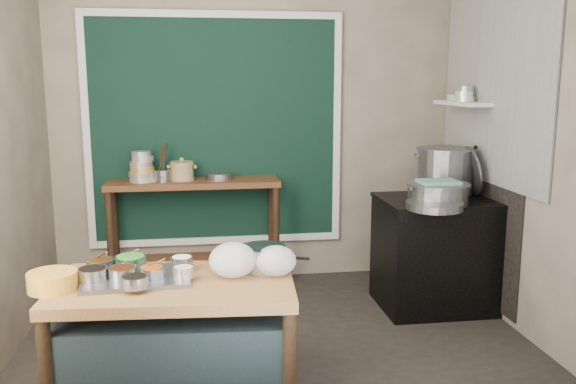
{
  "coord_description": "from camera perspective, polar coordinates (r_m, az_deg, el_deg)",
  "views": [
    {
      "loc": [
        -0.51,
        -3.87,
        1.81
      ],
      "look_at": [
        0.11,
        0.25,
        1.02
      ],
      "focal_mm": 38.0,
      "sensor_mm": 36.0,
      "label": 1
    }
  ],
  "objects": [
    {
      "name": "floor",
      "position": [
        4.31,
        -0.94,
        -14.29
      ],
      "size": [
        3.5,
        3.0,
        0.02
      ],
      "primitive_type": "cube",
      "color": "black",
      "rests_on": "ground"
    },
    {
      "name": "back_wall",
      "position": [
        5.42,
        -3.12,
        6.35
      ],
      "size": [
        3.5,
        0.02,
        2.8
      ],
      "primitive_type": "cube",
      "color": "gray",
      "rests_on": "floor"
    },
    {
      "name": "right_wall",
      "position": [
        4.51,
        21.85,
        4.73
      ],
      "size": [
        0.02,
        3.0,
        2.8
      ],
      "primitive_type": "cube",
      "color": "gray",
      "rests_on": "floor"
    },
    {
      "name": "curtain_panel",
      "position": [
        5.36,
        -6.82,
        5.71
      ],
      "size": [
        2.1,
        0.02,
        1.9
      ],
      "primitive_type": "cube",
      "color": "black",
      "rests_on": "back_wall"
    },
    {
      "name": "curtain_frame",
      "position": [
        5.35,
        -6.82,
        5.7
      ],
      "size": [
        2.22,
        0.03,
        2.02
      ],
      "primitive_type": null,
      "color": "beige",
      "rests_on": "back_wall"
    },
    {
      "name": "tile_panel",
      "position": [
        4.96,
        18.73,
        10.62
      ],
      "size": [
        0.02,
        1.7,
        1.7
      ],
      "primitive_type": "cube",
      "color": "#B2B2AA",
      "rests_on": "right_wall"
    },
    {
      "name": "soot_patch",
      "position": [
        5.17,
        17.52,
        -2.19
      ],
      "size": [
        0.01,
        1.3,
        1.3
      ],
      "primitive_type": "cube",
      "color": "black",
      "rests_on": "right_wall"
    },
    {
      "name": "wall_shelf",
      "position": [
        5.19,
        16.01,
        7.98
      ],
      "size": [
        0.22,
        0.7,
        0.03
      ],
      "primitive_type": "cube",
      "color": "beige",
      "rests_on": "right_wall"
    },
    {
      "name": "prep_table",
      "position": [
        3.44,
        -10.36,
        -14.15
      ],
      "size": [
        1.3,
        0.81,
        0.75
      ],
      "primitive_type": "cube",
      "rotation": [
        0.0,
        0.0,
        -0.07
      ],
      "color": "olive",
      "rests_on": "floor"
    },
    {
      "name": "back_counter",
      "position": [
        5.32,
        -8.7,
        -3.95
      ],
      "size": [
        1.45,
        0.4,
        0.95
      ],
      "primitive_type": "cube",
      "color": "#512F17",
      "rests_on": "floor"
    },
    {
      "name": "stove_block",
      "position": [
        4.99,
        13.8,
        -5.71
      ],
      "size": [
        0.9,
        0.68,
        0.85
      ],
      "primitive_type": "cube",
      "color": "black",
      "rests_on": "floor"
    },
    {
      "name": "stove_top",
      "position": [
        4.89,
        14.02,
        -0.76
      ],
      "size": [
        0.92,
        0.69,
        0.03
      ],
      "primitive_type": "cube",
      "color": "black",
      "rests_on": "stove_block"
    },
    {
      "name": "condiment_tray",
      "position": [
        3.36,
        -14.0,
        -7.78
      ],
      "size": [
        0.58,
        0.43,
        0.02
      ],
      "primitive_type": "cube",
      "rotation": [
        0.0,
        0.0,
        0.06
      ],
      "color": "gray",
      "rests_on": "prep_table"
    },
    {
      "name": "condiment_bowls",
      "position": [
        3.36,
        -14.53,
        -7.03
      ],
      "size": [
        0.6,
        0.47,
        0.07
      ],
      "color": "gray",
      "rests_on": "condiment_tray"
    },
    {
      "name": "yellow_basin",
      "position": [
        3.32,
        -21.18,
        -7.77
      ],
      "size": [
        0.32,
        0.32,
        0.1
      ],
      "primitive_type": "cylinder",
      "rotation": [
        0.0,
        0.0,
        -0.37
      ],
      "color": "gold",
      "rests_on": "prep_table"
    },
    {
      "name": "saucepan",
      "position": [
        3.39,
        -2.34,
        -6.24
      ],
      "size": [
        0.34,
        0.34,
        0.14
      ],
      "primitive_type": null,
      "rotation": [
        0.0,
        0.0,
        -0.37
      ],
      "color": "gray",
      "rests_on": "prep_table"
    },
    {
      "name": "plastic_bag_a",
      "position": [
        3.29,
        -5.19,
        -6.35
      ],
      "size": [
        0.32,
        0.3,
        0.19
      ],
      "primitive_type": "ellipsoid",
      "rotation": [
        0.0,
        0.0,
        0.41
      ],
      "color": "white",
      "rests_on": "prep_table"
    },
    {
      "name": "plastic_bag_b",
      "position": [
        3.3,
        -1.15,
        -6.46
      ],
      "size": [
        0.25,
        0.22,
        0.17
      ],
      "primitive_type": "ellipsoid",
      "rotation": [
        0.0,
        0.0,
        -0.15
      ],
      "color": "white",
      "rests_on": "prep_table"
    },
    {
      "name": "bowl_stack",
      "position": [
        5.23,
        -13.48,
        2.17
      ],
      "size": [
        0.23,
        0.23,
        0.25
      ],
      "color": "tan",
      "rests_on": "back_counter"
    },
    {
      "name": "utensil_cup",
      "position": [
        5.21,
        -11.58,
        1.54
      ],
      "size": [
        0.18,
        0.18,
        0.1
      ],
      "primitive_type": "cylinder",
      "rotation": [
        0.0,
        0.0,
        0.06
      ],
      "color": "gray",
      "rests_on": "back_counter"
    },
    {
      "name": "ceramic_crock",
      "position": [
        5.22,
        -9.88,
        1.84
      ],
      "size": [
        0.26,
        0.26,
        0.14
      ],
      "primitive_type": null,
      "rotation": [
        0.0,
        0.0,
        -0.29
      ],
      "color": "#927B4F",
      "rests_on": "back_counter"
    },
    {
      "name": "wide_bowl",
      "position": [
        5.23,
        -6.42,
        1.48
      ],
      "size": [
        0.25,
        0.25,
        0.06
      ],
      "primitive_type": "cylinder",
      "rotation": [
        0.0,
        0.0,
        -0.12
      ],
      "color": "gray",
      "rests_on": "back_counter"
    },
    {
      "name": "stock_pot",
      "position": [
        5.08,
        14.46,
        1.95
      ],
      "size": [
        0.48,
        0.48,
        0.37
      ],
      "primitive_type": null,
      "rotation": [
        0.0,
        0.0,
        -0.02
      ],
      "color": "gray",
      "rests_on": "stove_top"
    },
    {
      "name": "pot_lid",
      "position": [
        5.06,
        16.82,
        1.92
      ],
      "size": [
        0.14,
        0.41,
        0.4
      ],
      "primitive_type": "cylinder",
      "rotation": [
        0.0,
        1.36,
        -0.09
      ],
      "color": "gray",
      "rests_on": "stove_top"
    },
    {
      "name": "steamer",
      "position": [
        4.67,
        13.84,
        -0.13
      ],
      "size": [
        0.57,
        0.57,
        0.15
      ],
      "primitive_type": null,
      "rotation": [
        0.0,
        0.0,
        0.21
      ],
      "color": "gray",
      "rests_on": "stove_top"
    },
    {
      "name": "green_cloth",
      "position": [
        4.65,
        13.89,
        0.94
      ],
      "size": [
        0.29,
        0.22,
        0.02
      ],
      "primitive_type": "cube",
      "rotation": [
        0.0,
        0.0,
        -0.02
      ],
      "color": "#579889",
      "rests_on": "steamer"
    },
    {
      "name": "shallow_pan",
      "position": [
        4.47,
        13.54,
        -1.25
      ],
      "size": [
        0.5,
        0.5,
        0.05
      ],
      "primitive_type": "cylinder",
      "rotation": [
        0.0,
        0.0,
        0.26
      ],
      "color": "gray",
      "rests_on": "stove_top"
    },
    {
      "name": "shelf_bowl_stack",
      "position": [
        5.15,
        16.21,
        8.76
      ],
      "size": [
        0.15,
        0.15,
        0.12
      ],
      "color": "silver",
      "rests_on": "wall_shelf"
    },
    {
      "name": "shelf_bowl_green",
      "position": [
        5.32,
        15.38,
        8.5
      ],
      "size": [
        0.16,
        0.16,
        0.05
      ],
      "primitive_type": "cylinder",
      "rotation": [
        0.0,
        0.0,
        -0.13
      ],
      "color": "gray",
      "rests_on": "wall_shelf"
    }
  ]
}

